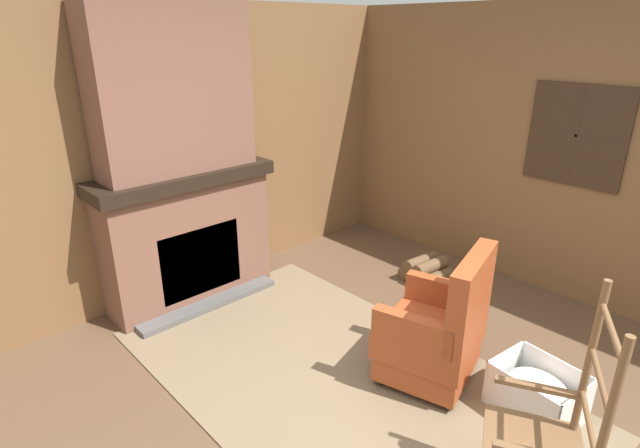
{
  "coord_description": "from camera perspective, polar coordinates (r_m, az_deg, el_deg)",
  "views": [
    {
      "loc": [
        1.46,
        -1.9,
        2.29
      ],
      "look_at": [
        -1.13,
        0.51,
        0.9
      ],
      "focal_mm": 28.0,
      "sensor_mm": 36.0,
      "label": 1
    }
  ],
  "objects": [
    {
      "name": "storage_case",
      "position": [
        4.62,
        -10.02,
        8.06
      ],
      "size": [
        0.17,
        0.21,
        0.12
      ],
      "color": "brown",
      "rests_on": "fireplace_hearth"
    },
    {
      "name": "ground_plane",
      "position": [
        3.31,
        7.39,
        -22.51
      ],
      "size": [
        14.0,
        14.0,
        0.0
      ],
      "primitive_type": "plane",
      "color": "brown"
    },
    {
      "name": "firewood_stack",
      "position": [
        4.98,
        11.97,
        -5.12
      ],
      "size": [
        0.4,
        0.43,
        0.22
      ],
      "rotation": [
        0.0,
        0.0,
        -0.1
      ],
      "color": "brown",
      "rests_on": "ground"
    },
    {
      "name": "laundry_basket",
      "position": [
        3.57,
        23.55,
        -17.15
      ],
      "size": [
        0.55,
        0.46,
        0.33
      ],
      "rotation": [
        0.0,
        0.0,
        -0.13
      ],
      "color": "white",
      "rests_on": "ground"
    },
    {
      "name": "fireplace_hearth",
      "position": [
        4.51,
        -14.82,
        -1.42
      ],
      "size": [
        0.64,
        1.55,
        1.18
      ],
      "color": "brown",
      "rests_on": "ground"
    },
    {
      "name": "decorative_plate_on_mantel",
      "position": [
        4.32,
        -17.33,
        7.32
      ],
      "size": [
        0.07,
        0.25,
        0.24
      ],
      "color": "#336093",
      "rests_on": "fireplace_hearth"
    },
    {
      "name": "oil_lamp_vase",
      "position": [
        4.21,
        -20.13,
        6.06
      ],
      "size": [
        0.09,
        0.09,
        0.22
      ],
      "color": "#B24C42",
      "rests_on": "fireplace_hearth"
    },
    {
      "name": "armchair",
      "position": [
        3.55,
        13.2,
        -12.1
      ],
      "size": [
        0.76,
        0.8,
        0.98
      ],
      "rotation": [
        0.0,
        0.0,
        3.42
      ],
      "color": "#A84723",
      "rests_on": "ground"
    },
    {
      "name": "wood_panel_wall_left",
      "position": [
        4.53,
        -17.21,
        7.37
      ],
      "size": [
        0.06,
        5.59,
        2.52
      ],
      "color": "brown",
      "rests_on": "ground"
    },
    {
      "name": "area_rug",
      "position": [
        3.65,
        2.13,
        -17.29
      ],
      "size": [
        3.24,
        1.87,
        0.01
      ],
      "color": "#7A664C",
      "rests_on": "ground"
    },
    {
      "name": "wood_panel_wall_back",
      "position": [
        4.76,
        28.18,
        6.51
      ],
      "size": [
        5.59,
        0.09,
        2.52
      ],
      "color": "brown",
      "rests_on": "ground"
    },
    {
      "name": "chimney_breast",
      "position": [
        4.21,
        -16.56,
        14.53
      ],
      "size": [
        0.37,
        1.27,
        1.32
      ],
      "color": "brown",
      "rests_on": "fireplace_hearth"
    }
  ]
}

